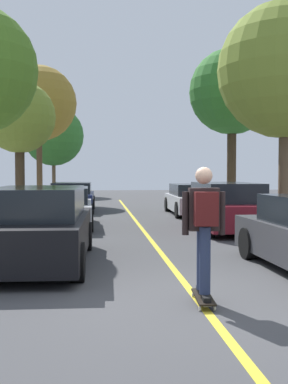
{
  "coord_description": "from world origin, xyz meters",
  "views": [
    {
      "loc": [
        -1.38,
        -6.36,
        1.77
      ],
      "look_at": [
        0.01,
        7.76,
        1.18
      ],
      "focal_mm": 44.15,
      "sensor_mm": 36.0,
      "label": 1
    }
  ],
  "objects": [
    {
      "name": "ground",
      "position": [
        0.0,
        0.0,
        0.0
      ],
      "size": [
        80.0,
        80.0,
        0.0
      ],
      "primitive_type": "plane",
      "color": "#424244"
    },
    {
      "name": "center_line",
      "position": [
        0.0,
        4.0,
        0.0
      ],
      "size": [
        0.12,
        39.2,
        0.01
      ],
      "primitive_type": "cube",
      "color": "gold",
      "rests_on": "ground"
    },
    {
      "name": "parked_car_left_nearest",
      "position": [
        -2.53,
        2.83,
        0.73
      ],
      "size": [
        2.03,
        4.54,
        1.48
      ],
      "color": "black",
      "rests_on": "ground"
    },
    {
      "name": "parked_car_left_near",
      "position": [
        -2.53,
        9.14,
        0.64
      ],
      "size": [
        2.04,
        4.35,
        1.28
      ],
      "color": "#B7B7BC",
      "rests_on": "ground"
    },
    {
      "name": "parked_car_left_far",
      "position": [
        -2.53,
        15.14,
        0.65
      ],
      "size": [
        2.0,
        4.33,
        1.31
      ],
      "color": "navy",
      "rests_on": "ground"
    },
    {
      "name": "parked_car_right_near",
      "position": [
        2.53,
        7.67,
        0.72
      ],
      "size": [
        2.03,
        4.63,
        1.45
      ],
      "color": "maroon",
      "rests_on": "ground"
    },
    {
      "name": "parked_car_right_far",
      "position": [
        2.53,
        13.07,
        0.63
      ],
      "size": [
        1.88,
        4.62,
        1.27
      ],
      "color": "#B7B7BC",
      "rests_on": "ground"
    },
    {
      "name": "street_tree_left_near",
      "position": [
        -4.66,
        14.07,
        4.07
      ],
      "size": [
        3.05,
        3.05,
        5.5
      ],
      "color": "#3D2D1E",
      "rests_on": "sidewalk_left"
    },
    {
      "name": "street_tree_left_far",
      "position": [
        -4.66,
        20.85,
        5.64
      ],
      "size": [
        4.23,
        4.23,
        7.64
      ],
      "color": "#4C3823",
      "rests_on": "sidewalk_left"
    },
    {
      "name": "street_tree_left_farthest",
      "position": [
        -4.66,
        29.58,
        4.5
      ],
      "size": [
        4.51,
        4.51,
        6.62
      ],
      "color": "brown",
      "rests_on": "sidewalk_left"
    },
    {
      "name": "street_tree_right_nearest",
      "position": [
        4.66,
        8.43,
        5.04
      ],
      "size": [
        4.38,
        4.38,
        7.11
      ],
      "color": "brown",
      "rests_on": "sidewalk_right"
    },
    {
      "name": "street_tree_right_near",
      "position": [
        4.66,
        14.53,
        5.37
      ],
      "size": [
        3.86,
        3.86,
        7.2
      ],
      "color": "#3D2D1E",
      "rests_on": "sidewalk_right"
    },
    {
      "name": "skateboard",
      "position": [
        0.04,
        -0.17,
        0.09
      ],
      "size": [
        0.28,
        0.85,
        0.1
      ],
      "color": "black",
      "rests_on": "ground"
    },
    {
      "name": "skateboarder",
      "position": [
        0.03,
        -0.21,
        1.1
      ],
      "size": [
        0.58,
        0.71,
        1.74
      ],
      "color": "black",
      "rests_on": "skateboard"
    }
  ]
}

